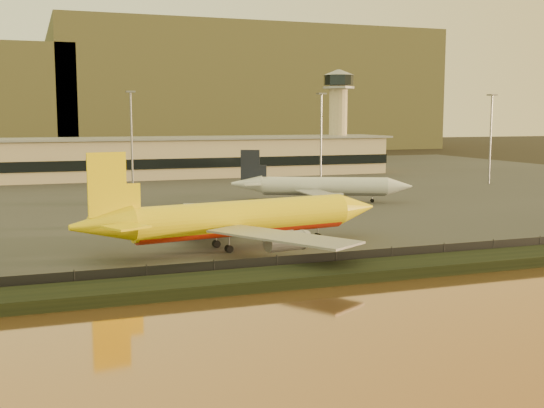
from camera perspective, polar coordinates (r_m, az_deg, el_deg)
The scene contains 12 objects.
ground at distance 98.30m, azimuth 1.09°, elevation -4.08°, with size 900.00×900.00×0.00m, color black.
embankment at distance 82.85m, azimuth 5.29°, elevation -5.79°, with size 320.00×7.00×1.40m, color black.
tarmac at distance 189.18m, azimuth -9.20°, elevation 1.40°, with size 320.00×220.00×0.20m, color #2D2D2D.
perimeter_fence at distance 86.27m, azimuth 4.17°, elevation -4.84°, with size 300.00×0.05×2.20m, color black.
terminal_building at distance 216.89m, azimuth -14.51°, elevation 3.64°, with size 202.00×25.00×12.60m.
control_tower at distance 244.41m, azimuth 5.56°, elevation 7.85°, with size 11.20×11.20×35.50m.
apron_light_masts at distance 172.27m, azimuth -3.14°, elevation 6.10°, with size 152.20×12.20×25.40m.
distant_hills at distance 430.40m, azimuth -18.15°, elevation 8.60°, with size 470.00×160.00×70.00m.
dhl_cargo_jet at distance 99.74m, azimuth -2.81°, elevation -1.26°, with size 48.86×47.33×14.61m.
white_narrowbody_jet at distance 153.88m, azimuth 4.13°, elevation 1.46°, with size 38.69×36.57×11.73m.
gse_vehicle_yellow at distance 121.30m, azimuth -2.71°, elevation -1.33°, with size 4.36×1.96×1.96m, color yellow.
gse_vehicle_white at distance 121.12m, azimuth -10.87°, elevation -1.51°, with size 3.89×1.75×1.75m, color silver.
Camera 1 is at (-34.31, -90.02, 19.54)m, focal length 45.00 mm.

